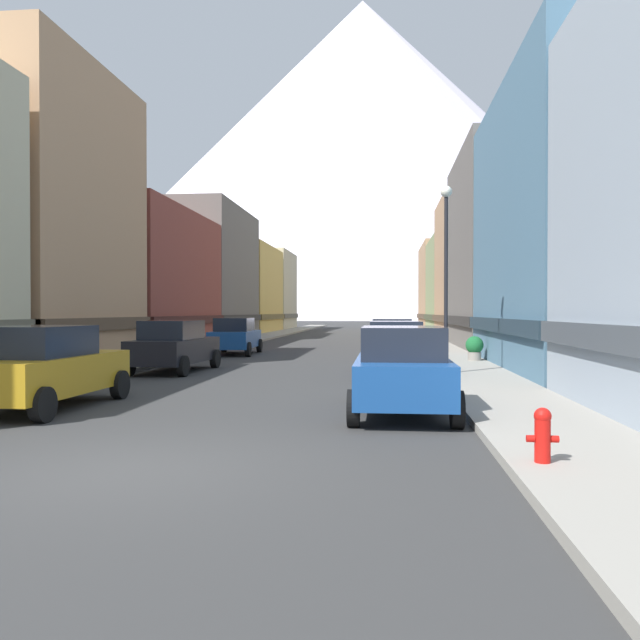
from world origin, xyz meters
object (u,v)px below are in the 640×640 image
(car_left_0, at_px, (44,367))
(pedestrian_0, at_px, (159,340))
(car_left_2, at_px, (235,336))
(car_right_1, at_px, (396,348))
(streetlamp_right, at_px, (446,251))
(potted_plant_0, at_px, (474,347))
(car_left_1, at_px, (174,346))
(fire_hydrant_near, at_px, (543,433))
(car_right_0, at_px, (402,370))
(car_right_2, at_px, (393,339))

(car_left_0, height_order, pedestrian_0, car_left_0)
(car_left_2, distance_m, car_right_1, 12.44)
(car_left_2, xyz_separation_m, streetlamp_right, (9.15, -10.23, 3.09))
(potted_plant_0, bearing_deg, car_left_1, -158.13)
(fire_hydrant_near, relative_size, streetlamp_right, 0.12)
(streetlamp_right, bearing_deg, car_right_0, -102.25)
(car_left_1, xyz_separation_m, fire_hydrant_near, (9.25, -13.02, -0.37))
(car_left_0, xyz_separation_m, car_left_1, (-0.00, 8.48, 0.00))
(car_left_2, distance_m, streetlamp_right, 14.07)
(car_left_0, distance_m, car_right_0, 7.60)
(car_right_2, bearing_deg, fire_hydrant_near, -85.04)
(car_left_0, bearing_deg, fire_hydrant_near, -26.16)
(car_right_1, bearing_deg, pedestrian_0, 148.66)
(car_left_0, bearing_deg, car_right_2, 62.35)
(car_left_1, xyz_separation_m, streetlamp_right, (9.15, -1.20, 3.09))
(fire_hydrant_near, bearing_deg, pedestrian_0, 122.55)
(car_right_0, xyz_separation_m, car_right_1, (-0.00, 7.52, 0.00))
(car_left_0, height_order, fire_hydrant_near, car_left_0)
(car_left_0, xyz_separation_m, streetlamp_right, (9.15, 7.28, 3.09))
(car_left_1, relative_size, potted_plant_0, 4.66)
(car_right_2, relative_size, potted_plant_0, 4.63)
(car_left_2, relative_size, fire_hydrant_near, 6.34)
(car_left_1, height_order, car_left_2, same)
(car_left_2, height_order, pedestrian_0, car_left_2)
(streetlamp_right, bearing_deg, car_right_1, 166.03)
(car_left_1, distance_m, car_right_0, 11.28)
(car_left_1, distance_m, car_right_1, 7.65)
(car_right_0, xyz_separation_m, potted_plant_0, (3.20, 12.67, -0.23))
(car_left_2, relative_size, pedestrian_0, 2.84)
(car_left_2, bearing_deg, car_right_1, -52.35)
(pedestrian_0, bearing_deg, car_right_2, 4.13)
(car_left_1, bearing_deg, car_right_0, -47.64)
(car_left_1, bearing_deg, car_left_0, -89.99)
(car_right_0, bearing_deg, car_left_0, -178.93)
(car_left_0, bearing_deg, car_left_2, 89.99)
(car_right_0, relative_size, potted_plant_0, 4.57)
(car_left_1, height_order, streetlamp_right, streetlamp_right)
(car_left_0, bearing_deg, car_right_1, 45.23)
(car_right_1, distance_m, pedestrian_0, 11.77)
(car_left_0, relative_size, pedestrian_0, 2.83)
(fire_hydrant_near, bearing_deg, car_right_1, 97.70)
(car_left_2, height_order, car_right_1, same)
(car_left_2, distance_m, potted_plant_0, 11.78)
(car_right_1, xyz_separation_m, fire_hydrant_near, (1.65, -12.21, -0.37))
(car_left_0, height_order, car_left_2, same)
(car_right_1, relative_size, car_right_2, 0.99)
(car_left_1, relative_size, streetlamp_right, 0.77)
(car_right_2, height_order, potted_plant_0, car_right_2)
(car_right_0, height_order, potted_plant_0, car_right_0)
(car_right_1, bearing_deg, car_left_2, 127.65)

